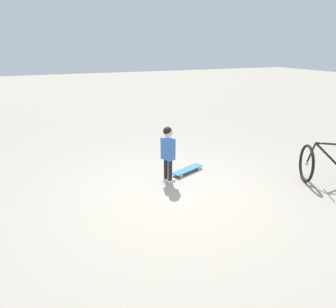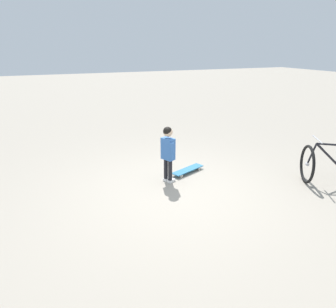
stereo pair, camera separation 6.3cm
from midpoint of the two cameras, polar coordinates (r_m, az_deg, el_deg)
name	(u,v)px [view 1 (the left image)]	position (r m, az deg, el deg)	size (l,w,h in m)	color
ground_plane	(179,193)	(5.21, 1.86, -7.40)	(50.00, 50.00, 0.00)	#9E9384
child_person	(168,148)	(5.37, -0.33, 1.07)	(0.41, 0.25, 1.06)	black
skateboard	(187,170)	(5.99, 3.45, -3.01)	(0.46, 0.77, 0.07)	teal
bicycle_mid	(336,163)	(6.22, 29.19, -1.56)	(1.14, 1.28, 0.85)	black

